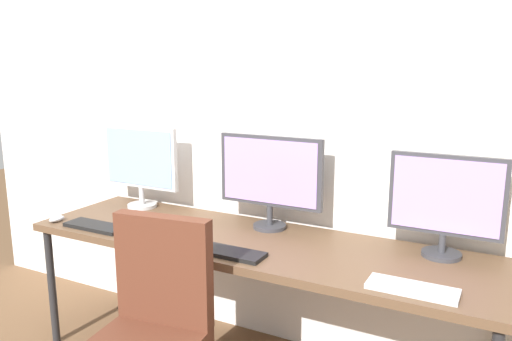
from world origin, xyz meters
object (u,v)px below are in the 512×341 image
at_px(monitor_right, 446,201).
at_px(keyboard_center, 228,252).
at_px(computer_mouse, 57,219).
at_px(keyboard_left, 96,226).
at_px(desk, 251,249).
at_px(keyboard_right, 412,289).
at_px(monitor_left, 140,162).
at_px(monitor_center, 270,176).

xyz_separation_m(monitor_right, keyboard_center, (-0.89, -0.44, -0.25)).
bearing_deg(monitor_right, computer_mouse, -167.09).
bearing_deg(keyboard_left, keyboard_center, 0.00).
bearing_deg(keyboard_center, computer_mouse, -179.08).
relative_size(desk, keyboard_right, 6.91).
height_order(desk, keyboard_center, keyboard_center).
distance_m(monitor_left, keyboard_left, 0.52).
xyz_separation_m(keyboard_left, keyboard_center, (0.84, 0.00, 0.00)).
relative_size(monitor_left, keyboard_right, 1.53).
xyz_separation_m(desk, keyboard_left, (-0.84, -0.23, 0.06)).
relative_size(monitor_center, monitor_right, 1.16).
height_order(keyboard_left, computer_mouse, computer_mouse).
bearing_deg(computer_mouse, keyboard_right, 0.53).
bearing_deg(monitor_center, monitor_left, -180.00).
xyz_separation_m(monitor_right, keyboard_left, (-1.73, -0.44, -0.25)).
xyz_separation_m(monitor_left, monitor_right, (1.78, -0.00, -0.02)).
height_order(monitor_right, keyboard_center, monitor_right).
relative_size(monitor_right, keyboard_left, 1.41).
bearing_deg(desk, keyboard_center, -90.00).
distance_m(monitor_right, computer_mouse, 2.08).
relative_size(desk, keyboard_center, 6.79).
relative_size(keyboard_left, keyboard_center, 1.01).
distance_m(keyboard_right, computer_mouse, 1.96).
bearing_deg(desk, keyboard_left, -164.69).
bearing_deg(keyboard_right, monitor_right, 83.82).
distance_m(desk, monitor_left, 0.97).
distance_m(monitor_center, keyboard_center, 0.52).
bearing_deg(keyboard_left, monitor_right, 14.36).
xyz_separation_m(desk, monitor_right, (0.89, 0.21, 0.31)).
height_order(monitor_left, monitor_center, same).
relative_size(monitor_left, computer_mouse, 5.58).
xyz_separation_m(monitor_center, keyboard_center, (0.00, -0.44, -0.28)).
relative_size(monitor_left, keyboard_center, 1.51).
bearing_deg(monitor_center, desk, -90.00).
relative_size(monitor_left, monitor_right, 1.06).
bearing_deg(desk, monitor_center, 90.00).
distance_m(monitor_center, keyboard_right, 0.99).
bearing_deg(desk, monitor_left, 166.55).
bearing_deg(desk, keyboard_right, -15.31).
bearing_deg(computer_mouse, monitor_right, 12.91).
bearing_deg(desk, computer_mouse, -167.52).
distance_m(monitor_left, keyboard_right, 1.81).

